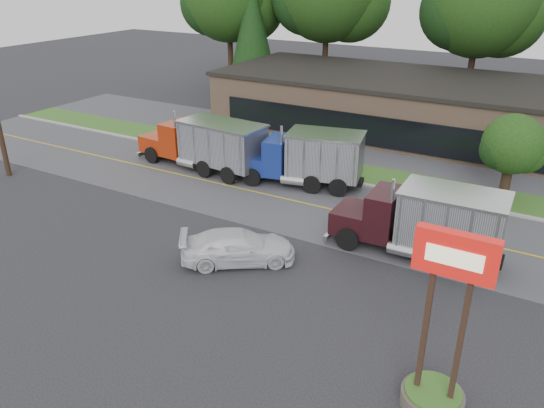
# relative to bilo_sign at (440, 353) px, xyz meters

# --- Properties ---
(ground) EXTENTS (140.00, 140.00, 0.00)m
(ground) POSITION_rel_bilo_sign_xyz_m (-10.50, 2.50, -2.02)
(ground) COLOR #3A3A40
(ground) RESTS_ON ground
(road) EXTENTS (60.00, 8.00, 0.02)m
(road) POSITION_rel_bilo_sign_xyz_m (-10.50, 11.50, -2.02)
(road) COLOR #5C5C62
(road) RESTS_ON ground
(center_line) EXTENTS (60.00, 0.12, 0.01)m
(center_line) POSITION_rel_bilo_sign_xyz_m (-10.50, 11.50, -2.02)
(center_line) COLOR gold
(center_line) RESTS_ON ground
(curb) EXTENTS (60.00, 0.30, 0.12)m
(curb) POSITION_rel_bilo_sign_xyz_m (-10.50, 15.70, -2.02)
(curb) COLOR #9E9E99
(curb) RESTS_ON ground
(grass_verge) EXTENTS (60.00, 3.40, 0.03)m
(grass_verge) POSITION_rel_bilo_sign_xyz_m (-10.50, 17.50, -2.02)
(grass_verge) COLOR #315E20
(grass_verge) RESTS_ON ground
(far_parking) EXTENTS (60.00, 7.00, 0.02)m
(far_parking) POSITION_rel_bilo_sign_xyz_m (-10.50, 22.50, -2.02)
(far_parking) COLOR #5C5C62
(far_parking) RESTS_ON ground
(strip_mall) EXTENTS (32.00, 12.00, 4.00)m
(strip_mall) POSITION_rel_bilo_sign_xyz_m (-8.50, 28.50, -0.02)
(strip_mall) COLOR #A17D63
(strip_mall) RESTS_ON ground
(bilo_sign) EXTENTS (2.20, 1.90, 5.95)m
(bilo_sign) POSITION_rel_bilo_sign_xyz_m (0.00, 0.00, 0.00)
(bilo_sign) COLOR #6B6054
(bilo_sign) RESTS_ON ground
(tree_far_c) EXTENTS (10.06, 9.47, 14.35)m
(tree_far_c) POSITION_rel_bilo_sign_xyz_m (-6.35, 36.62, 7.14)
(tree_far_c) COLOR #382619
(tree_far_c) RESTS_ON ground
(evergreen_left) EXTENTS (5.09, 5.09, 11.57)m
(evergreen_left) POSITION_rel_bilo_sign_xyz_m (-26.50, 32.50, 4.34)
(evergreen_left) COLOR #382619
(evergreen_left) RESTS_ON ground
(tree_verge) EXTENTS (3.53, 3.32, 5.04)m
(tree_verge) POSITION_rel_bilo_sign_xyz_m (-0.45, 17.54, 1.17)
(tree_verge) COLOR #382619
(tree_verge) RESTS_ON ground
(dump_truck_red) EXTENTS (9.55, 3.32, 3.36)m
(dump_truck_red) POSITION_rel_bilo_sign_xyz_m (-18.03, 13.17, -0.21)
(dump_truck_red) COLOR black
(dump_truck_red) RESTS_ON ground
(dump_truck_blue) EXTENTS (7.79, 4.08, 3.36)m
(dump_truck_blue) POSITION_rel_bilo_sign_xyz_m (-11.22, 14.04, -0.22)
(dump_truck_blue) COLOR black
(dump_truck_blue) RESTS_ON ground
(dump_truck_maroon) EXTENTS (7.78, 2.85, 3.36)m
(dump_truck_maroon) POSITION_rel_bilo_sign_xyz_m (-2.77, 9.01, -0.22)
(dump_truck_maroon) COLOR black
(dump_truck_maroon) RESTS_ON ground
(rally_car) EXTENTS (5.38, 4.68, 1.49)m
(rally_car) POSITION_rel_bilo_sign_xyz_m (-9.86, 4.30, -1.28)
(rally_car) COLOR silver
(rally_car) RESTS_ON ground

